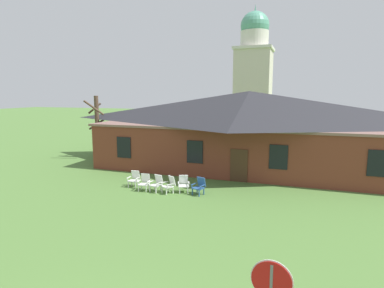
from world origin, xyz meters
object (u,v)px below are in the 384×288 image
Objects in this scene: lawn_chair_by_porch at (134,178)px; lawn_chair_left_end at (157,183)px; lawn_chair_far_side at (199,186)px; lawn_chair_middle at (169,184)px; lawn_chair_right_end at (184,183)px; lawn_chair_near_door at (144,182)px.

lawn_chair_by_porch and lawn_chair_left_end have the same top height.
lawn_chair_by_porch is 1.00× the size of lawn_chair_far_side.
lawn_chair_middle is at bearing -170.24° from lawn_chair_far_side.
lawn_chair_right_end is 1.01m from lawn_chair_far_side.
lawn_chair_middle is 0.82m from lawn_chair_right_end.
lawn_chair_by_porch is 1.00× the size of lawn_chair_left_end.
lawn_chair_by_porch is 1.07m from lawn_chair_near_door.
lawn_chair_middle is at bearing -147.81° from lawn_chair_right_end.
lawn_chair_right_end is at bearing -0.55° from lawn_chair_by_porch.
lawn_chair_right_end is (1.48, 0.42, 0.00)m from lawn_chair_left_end.
lawn_chair_middle and lawn_chair_right_end have the same top height.
lawn_chair_near_door is 3.26m from lawn_chair_far_side.
lawn_chair_near_door and lawn_chair_left_end have the same top height.
lawn_chair_right_end is (0.69, 0.44, 0.00)m from lawn_chair_middle.
lawn_chair_by_porch is 4.19m from lawn_chair_far_side.
lawn_chair_left_end is (1.71, -0.45, 0.00)m from lawn_chair_by_porch.
lawn_chair_near_door is at bearing -175.90° from lawn_chair_left_end.
lawn_chair_near_door and lawn_chair_far_side have the same top height.
lawn_chair_right_end and lawn_chair_far_side have the same top height.
lawn_chair_near_door is 0.76m from lawn_chair_left_end.
lawn_chair_by_porch and lawn_chair_far_side have the same top height.
lawn_chair_near_door is 1.00× the size of lawn_chair_middle.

